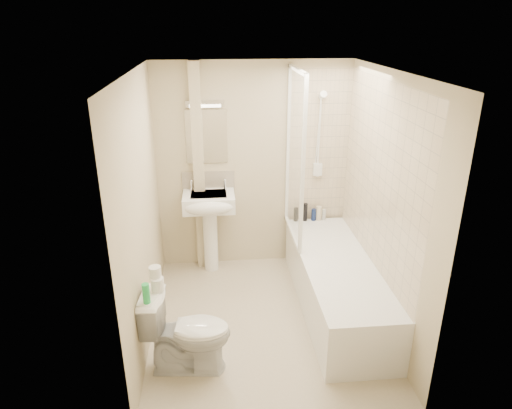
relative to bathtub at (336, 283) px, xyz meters
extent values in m
plane|color=beige|center=(-0.75, -0.15, -0.29)|extent=(2.50, 2.50, 0.00)
cube|color=beige|center=(-0.75, 1.10, 0.91)|extent=(2.20, 0.02, 2.40)
cube|color=beige|center=(-1.85, -0.15, 0.91)|extent=(0.02, 2.50, 2.40)
cube|color=beige|center=(0.35, -0.15, 0.91)|extent=(0.02, 2.50, 2.40)
cube|color=white|center=(-0.75, -0.15, 2.11)|extent=(2.20, 2.50, 0.02)
cube|color=beige|center=(0.00, 1.09, 1.14)|extent=(0.70, 0.01, 1.75)
cube|color=beige|center=(0.34, 0.00, 1.14)|extent=(0.01, 2.10, 1.75)
cube|color=beige|center=(-1.37, 1.04, 0.91)|extent=(0.12, 0.12, 2.40)
cube|color=beige|center=(-1.27, 1.09, 0.74)|extent=(0.60, 0.02, 0.30)
cube|color=white|center=(-1.27, 1.09, 1.29)|extent=(0.46, 0.01, 0.60)
cube|color=silver|center=(-1.27, 1.07, 1.66)|extent=(0.42, 0.07, 0.07)
cube|color=white|center=(0.00, 0.00, -0.01)|extent=(0.70, 2.10, 0.55)
cube|color=white|center=(0.00, 0.00, 0.21)|extent=(0.56, 1.96, 0.05)
cube|color=white|center=(-0.35, 0.65, 1.16)|extent=(0.01, 0.90, 1.80)
cube|color=white|center=(-0.35, 1.08, 1.16)|extent=(0.04, 0.04, 1.80)
cube|color=white|center=(-0.35, 0.20, 1.16)|extent=(0.04, 0.04, 1.80)
cube|color=white|center=(-0.35, 0.65, 2.04)|extent=(0.04, 0.90, 0.04)
cube|color=white|center=(-0.35, 0.65, 0.28)|extent=(0.04, 0.90, 0.03)
cylinder|color=white|center=(0.00, 1.07, 1.26)|extent=(0.02, 0.02, 0.90)
cylinder|color=white|center=(0.00, 1.07, 0.81)|extent=(0.05, 0.05, 0.02)
cylinder|color=white|center=(0.00, 1.07, 1.71)|extent=(0.05, 0.05, 0.02)
cylinder|color=white|center=(0.00, 1.00, 1.74)|extent=(0.08, 0.11, 0.11)
cube|color=white|center=(0.00, 1.06, 0.88)|extent=(0.10, 0.05, 0.14)
cylinder|color=white|center=(-0.02, 1.04, 1.31)|extent=(0.01, 0.13, 0.84)
cylinder|color=white|center=(-1.27, 0.93, 0.10)|extent=(0.17, 0.17, 0.78)
cube|color=white|center=(-1.27, 0.90, 0.60)|extent=(0.58, 0.44, 0.18)
ellipsoid|color=white|center=(-1.27, 0.73, 0.60)|extent=(0.58, 0.24, 0.18)
cube|color=silver|center=(-1.27, 0.90, 0.66)|extent=(0.40, 0.29, 0.04)
cylinder|color=white|center=(-1.46, 1.01, 0.74)|extent=(0.03, 0.03, 0.10)
cylinder|color=white|center=(-1.08, 1.01, 0.74)|extent=(0.03, 0.03, 0.10)
sphere|color=white|center=(-1.46, 1.01, 0.80)|extent=(0.04, 0.04, 0.04)
sphere|color=white|center=(-1.08, 1.01, 0.80)|extent=(0.04, 0.04, 0.04)
cylinder|color=black|center=(-0.25, 1.01, 0.34)|extent=(0.05, 0.05, 0.16)
cylinder|color=black|center=(-0.14, 1.01, 0.37)|extent=(0.06, 0.06, 0.22)
cylinder|color=#12214F|center=(-0.03, 1.01, 0.33)|extent=(0.06, 0.06, 0.14)
cylinder|color=beige|center=(0.03, 1.01, 0.35)|extent=(0.07, 0.07, 0.17)
cylinder|color=silver|center=(0.10, 1.01, 0.33)|extent=(0.05, 0.05, 0.13)
imported|color=white|center=(-1.47, -0.73, 0.08)|extent=(0.56, 0.80, 0.73)
cylinder|color=white|center=(-1.69, -0.65, 0.50)|extent=(0.11, 0.11, 0.11)
cylinder|color=white|center=(-1.71, -0.63, 0.60)|extent=(0.10, 0.10, 0.09)
cylinder|color=green|center=(-1.76, -0.82, 0.53)|extent=(0.06, 0.06, 0.17)
camera|label=1|loc=(-1.20, -3.90, 2.50)|focal=32.00mm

